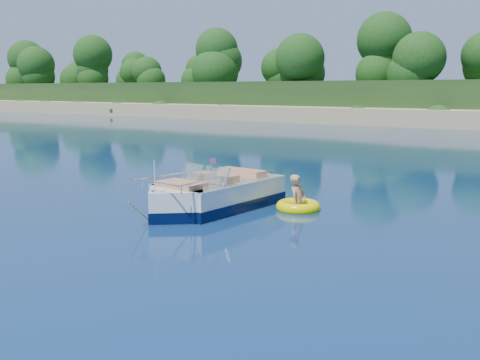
% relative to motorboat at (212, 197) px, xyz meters
% --- Properties ---
extents(ground, '(160.00, 160.00, 0.00)m').
position_rel_motorboat_xyz_m(ground, '(2.59, -0.18, -0.34)').
color(ground, '#092444').
rests_on(ground, ground).
extents(motorboat, '(2.21, 5.31, 1.77)m').
position_rel_motorboat_xyz_m(motorboat, '(0.00, 0.00, 0.00)').
color(motorboat, white).
rests_on(motorboat, ground).
extents(tow_tube, '(1.45, 1.45, 0.32)m').
position_rel_motorboat_xyz_m(tow_tube, '(1.95, 1.29, -0.26)').
color(tow_tube, '#FFF100').
rests_on(tow_tube, ground).
extents(boy, '(0.41, 0.86, 1.67)m').
position_rel_motorboat_xyz_m(boy, '(1.98, 1.26, -0.34)').
color(boy, tan).
rests_on(boy, ground).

